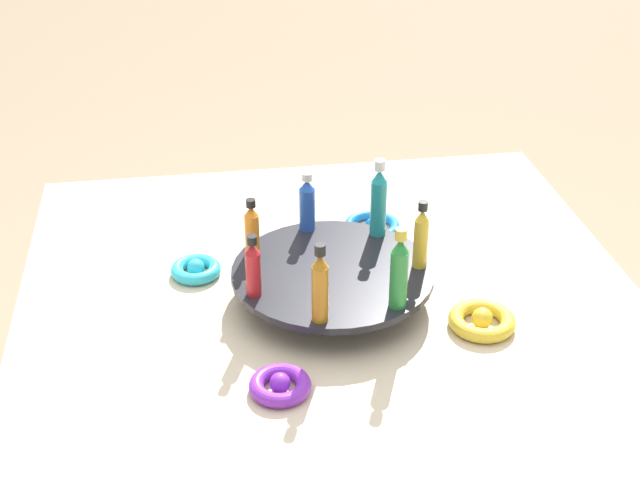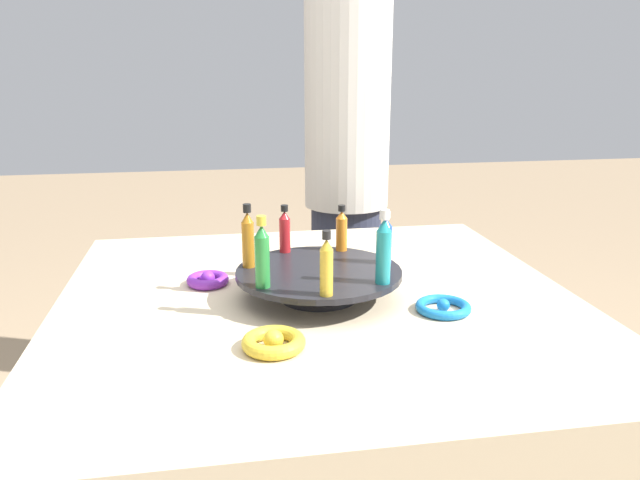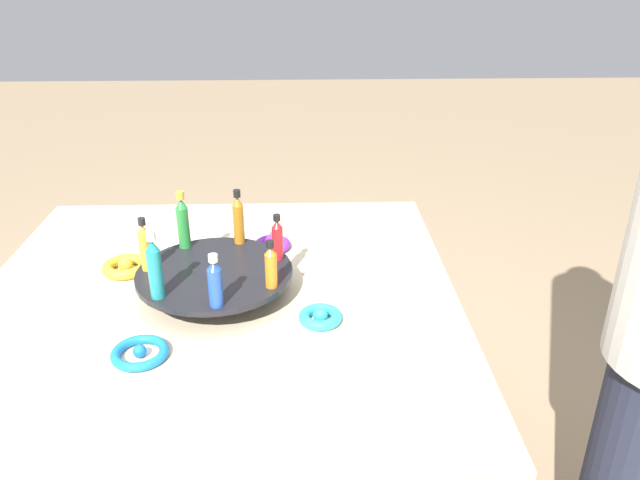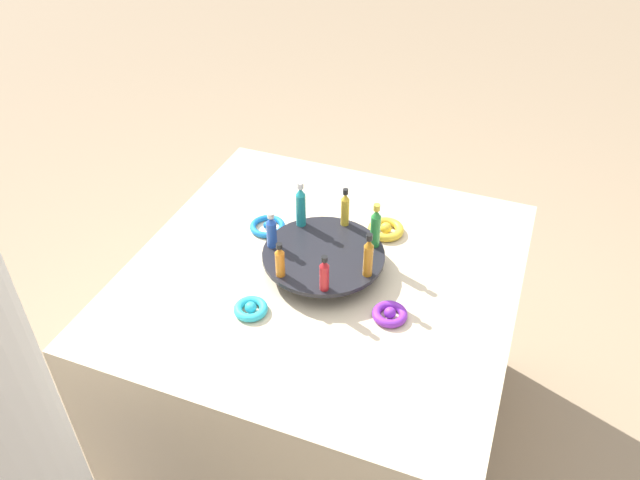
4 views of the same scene
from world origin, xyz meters
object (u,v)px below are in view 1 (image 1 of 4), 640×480
Objects in this scene: display_stand at (333,278)px; ribbon_bow_purple at (280,385)px; bottle_orange at (252,229)px; bottle_green at (399,271)px; bottle_red at (253,268)px; bottle_gold at (421,237)px; ribbon_bow_blue at (372,226)px; ribbon_bow_gold at (482,320)px; ribbon_bow_teal at (196,269)px; bottle_blue at (307,204)px; bottle_teal at (379,201)px; bottle_amber at (320,286)px.

display_stand is 0.25m from ribbon_bow_purple.
bottle_green is at bearing 137.15° from bottle_orange.
bottle_red is 0.28m from bottle_gold.
bottle_orange is at bearing 32.23° from ribbon_bow_blue.
ribbon_bow_purple is at bearing 17.85° from ribbon_bow_gold.
ribbon_bow_purple reaches higher than ribbon_bow_blue.
ribbon_bow_purple is (-0.11, 0.33, 0.00)m from ribbon_bow_teal.
ribbon_bow_teal reaches higher than ribbon_bow_blue.
ribbon_bow_teal is (0.30, -0.23, -0.11)m from bottle_green.
display_stand is 0.25m from ribbon_bow_blue.
ribbon_bow_teal is at bearing -23.32° from bottle_orange.
bottle_blue reaches higher than bottle_orange.
bottle_teal is 0.40m from ribbon_bow_purple.
bottle_red is 0.28m from bottle_teal.
bottle_gold is at bearing -145.70° from bottle_amber.
bottle_gold is 1.11× the size of ribbon_bow_gold.
bottle_gold reaches higher than bottle_blue.
ribbon_bow_gold reaches higher than ribbon_bow_blue.
bottle_orange is 0.78× the size of bottle_amber.
bottle_gold is (-0.18, -0.13, -0.01)m from bottle_amber.
bottle_orange is at bearing 156.68° from ribbon_bow_teal.
bottle_red reaches higher than display_stand.
bottle_teal is at bearing -122.87° from ribbon_bow_purple.
bottle_amber is at bearing 60.01° from bottle_teal.
ribbon_bow_teal is (0.20, 0.03, -0.10)m from bottle_blue.
bottle_gold is at bearing 175.72° from display_stand.
bottle_gold is at bearing 161.17° from ribbon_bow_teal.
bottle_red is 0.21m from ribbon_bow_teal.
bottle_orange is at bearing -87.95° from ribbon_bow_purple.
bottle_amber reaches higher than ribbon_bow_teal.
bottle_green is (-0.08, 0.12, 0.08)m from display_stand.
bottle_amber reaches higher than bottle_gold.
ribbon_bow_teal is at bearing -62.04° from bottle_red.
ribbon_bow_blue is at bearing -82.81° from bottle_gold.
bottle_orange reaches higher than ribbon_bow_gold.
bottle_green is 1.54× the size of ribbon_bow_teal.
bottle_amber is (-0.08, 0.21, 0.01)m from bottle_orange.
ribbon_bow_gold is (-0.08, 0.10, -0.10)m from bottle_gold.
bottle_green is at bearing 162.87° from bottle_red.
bottle_blue is at bearing -104.25° from ribbon_bow_purple.
bottle_green is at bearing 142.49° from ribbon_bow_teal.
bottle_green is at bearing 85.72° from bottle_teal.
bottle_gold is (-0.16, 0.15, 0.00)m from bottle_blue.
ribbon_bow_blue is at bearing -132.04° from bottle_red.
bottle_gold is at bearing 162.87° from bottle_orange.
display_stand is 3.81× the size of ribbon_bow_teal.
bottle_green is (-0.20, 0.19, 0.02)m from bottle_orange.
bottle_red is 0.98× the size of ribbon_bow_gold.
display_stand is 0.25m from ribbon_bow_gold.
bottle_green reaches higher than ribbon_bow_blue.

